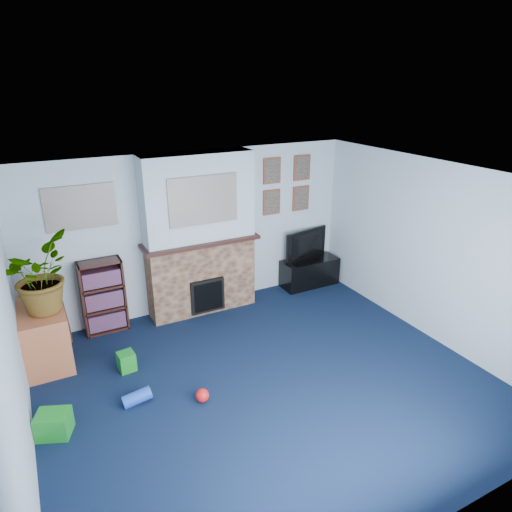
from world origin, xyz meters
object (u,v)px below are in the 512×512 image
tv_stand (309,273)px  sideboard (45,337)px  television (310,245)px  bookshelf (103,298)px

tv_stand → sideboard: size_ratio=1.03×
television → tv_stand: bearing=78.9°
tv_stand → television: 0.49m
tv_stand → television: bearing=90.0°
tv_stand → television: (-0.00, 0.02, 0.49)m
tv_stand → sideboard: sideboard is taller
television → bookshelf: (-3.39, 0.06, -0.22)m
tv_stand → bookshelf: size_ratio=0.94×
bookshelf → tv_stand: bearing=-1.3°
tv_stand → television: size_ratio=1.12×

